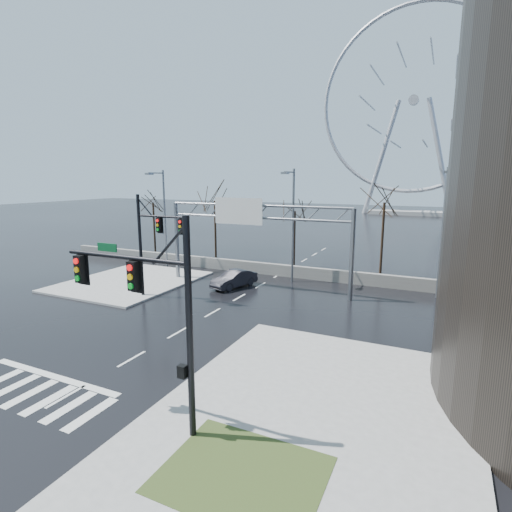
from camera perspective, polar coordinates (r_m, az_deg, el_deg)
The scene contains 18 objects.
ground at distance 22.23m, azimuth -17.34°, elevation -13.86°, with size 260.00×260.00×0.00m, color black.
sidewalk_right_ext at distance 19.37m, azimuth 10.79°, elevation -17.18°, with size 12.00×10.00×0.15m, color gray.
sidewalk_far at distance 37.65m, azimuth -17.44°, elevation -3.47°, with size 10.00×12.00×0.15m, color gray.
grass_strip at distance 14.11m, azimuth -1.97°, elevation -28.69°, with size 5.00×4.00×0.02m, color #38441C.
barrier_wall at distance 38.33m, azimuth 3.14°, elevation -1.99°, with size 52.00×0.50×1.10m, color slate.
signal_mast_near at distance 14.46m, azimuth -14.12°, elevation -6.60°, with size 5.52×0.41×8.00m.
signal_mast_far at distance 31.15m, azimuth -14.74°, elevation 2.66°, with size 4.72×0.41×8.00m.
sign_gantry at distance 33.14m, azimuth -0.68°, elevation 4.11°, with size 16.36×0.40×7.60m.
streetlight_left at distance 41.98m, azimuth -13.21°, elevation 6.25°, with size 0.50×2.55×10.00m.
streetlight_mid at distance 35.07m, azimuth 5.13°, elevation 5.61°, with size 0.50×2.55×10.00m.
streetlight_right at distance 32.95m, azimuth 25.17°, elevation 4.27°, with size 0.50×2.55×10.00m.
tree_far_left at distance 50.30m, azimuth -14.46°, elevation 6.58°, with size 3.50×3.50×7.00m.
tree_left at distance 44.65m, azimuth -5.89°, elevation 6.87°, with size 3.75×3.75×7.50m.
tree_center at distance 41.75m, azimuth 5.55°, elevation 5.48°, with size 3.25×3.25×6.50m.
tree_right at distance 38.57m, azimuth 17.81°, elevation 6.11°, with size 3.90×3.90×7.80m.
tree_far_right at distance 38.92m, azimuth 29.60°, elevation 4.05°, with size 3.40×3.40×6.80m.
ferris_wheel at distance 111.30m, azimuth 21.54°, elevation 19.06°, with size 45.00×6.00×50.91m.
car at distance 34.22m, azimuth -3.14°, elevation -3.29°, with size 1.52×4.37×1.44m, color black.
Camera 1 is at (14.01, -14.63, 9.17)m, focal length 28.00 mm.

